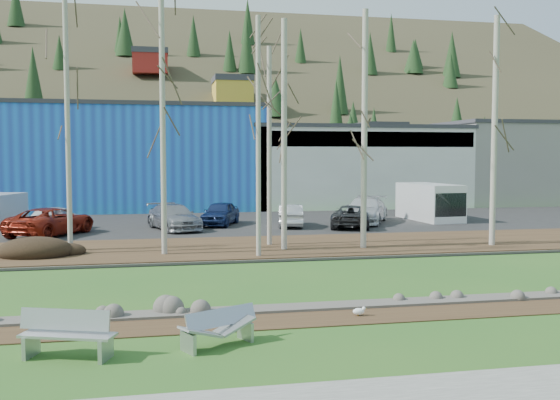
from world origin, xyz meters
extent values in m
plane|color=#29571E|center=(0.00, 0.00, 0.00)|extent=(200.00, 200.00, 0.00)
cube|color=slate|center=(0.00, -3.50, 0.02)|extent=(80.00, 2.00, 0.04)
cube|color=#382616|center=(0.00, 2.10, 0.01)|extent=(80.00, 1.80, 0.03)
cube|color=#382616|center=(0.00, 14.50, 0.07)|extent=(80.00, 7.00, 0.15)
cube|color=black|center=(0.00, 25.00, 0.07)|extent=(80.00, 14.00, 0.14)
cube|color=blue|center=(-6.00, 39.00, 4.00)|extent=(20.00, 12.00, 8.00)
cube|color=#333338|center=(-6.00, 39.00, 8.15)|extent=(20.40, 12.24, 0.30)
cube|color=silver|center=(12.00, 39.00, 3.25)|extent=(18.00, 12.00, 6.50)
cube|color=#333338|center=(12.00, 39.00, 6.65)|extent=(18.36, 12.24, 0.30)
cube|color=navy|center=(12.00, 33.10, 5.60)|extent=(17.64, 0.20, 1.20)
cube|color=gray|center=(28.00, 39.00, 3.50)|extent=(14.00, 12.00, 7.00)
cube|color=#333338|center=(28.00, 39.00, 7.15)|extent=(14.28, 12.24, 0.30)
cube|color=#A8AAAD|center=(-7.15, 0.24, 0.24)|extent=(0.29, 0.61, 0.49)
cube|color=#A8AAAD|center=(-5.57, -0.31, 0.24)|extent=(0.29, 0.61, 0.49)
cube|color=#A8AAAD|center=(-6.44, 0.20, 0.78)|extent=(1.93, 0.79, 0.45)
cube|color=#A8AAAD|center=(-6.36, -0.03, 0.50)|extent=(2.07, 1.19, 0.06)
cube|color=#A8AAAD|center=(-3.86, -0.17, 0.22)|extent=(0.33, 0.53, 0.45)
cube|color=#A8AAAD|center=(-2.52, 0.53, 0.22)|extent=(0.33, 0.53, 0.45)
cube|color=#A8AAAD|center=(-3.09, 0.38, 0.61)|extent=(1.71, 1.02, 0.39)
cube|color=gray|center=(-3.59, -0.03, 0.41)|extent=(1.02, 0.86, 0.33)
cube|color=gray|center=(-2.79, 0.39, 0.41)|extent=(1.02, 0.86, 0.33)
cylinder|color=gold|center=(0.70, 2.00, 0.05)|extent=(0.01, 0.01, 0.09)
cylinder|color=gold|center=(0.70, 2.05, 0.05)|extent=(0.01, 0.01, 0.09)
ellipsoid|color=white|center=(0.73, 2.02, 0.14)|extent=(0.32, 0.18, 0.18)
cube|color=gray|center=(0.73, 2.02, 0.18)|extent=(0.21, 0.13, 0.02)
sphere|color=white|center=(0.86, 2.00, 0.23)|extent=(0.10, 0.10, 0.10)
cone|color=gold|center=(0.93, 1.99, 0.23)|extent=(0.06, 0.04, 0.03)
ellipsoid|color=black|center=(-9.41, 13.44, 0.44)|extent=(2.99, 2.11, 0.59)
cylinder|color=beige|center=(-8.07, 13.91, 5.44)|extent=(0.21, 0.21, 10.58)
cylinder|color=beige|center=(-4.17, 12.98, 5.90)|extent=(0.23, 0.23, 11.50)
cylinder|color=beige|center=(1.05, 13.30, 5.17)|extent=(0.25, 0.25, 10.05)
cylinder|color=beige|center=(0.68, 14.87, 4.71)|extent=(0.22, 0.22, 9.13)
cylinder|color=beige|center=(-0.36, 11.70, 5.04)|extent=(0.20, 0.20, 9.77)
cylinder|color=beige|center=(4.66, 13.09, 5.44)|extent=(0.26, 0.26, 10.57)
cylinder|color=beige|center=(10.81, 12.74, 5.40)|extent=(0.27, 0.27, 10.49)
imported|color=white|center=(-9.92, 22.55, 0.85)|extent=(3.31, 4.46, 1.41)
imported|color=maroon|center=(-9.86, 20.50, 0.87)|extent=(4.59, 5.78, 1.46)
imported|color=gray|center=(-3.51, 21.84, 0.85)|extent=(3.39, 5.26, 1.42)
imported|color=navy|center=(-0.72, 23.63, 0.84)|extent=(3.04, 4.45, 1.41)
imported|color=silver|center=(3.27, 22.14, 0.79)|extent=(2.10, 4.12, 1.30)
imported|color=#2A2A2D|center=(6.62, 20.96, 0.78)|extent=(3.60, 5.09, 1.29)
imported|color=silver|center=(8.23, 23.05, 0.94)|extent=(4.55, 5.90, 1.59)
cube|color=silver|center=(12.92, 24.07, 1.31)|extent=(2.57, 5.48, 2.34)
cube|color=black|center=(13.05, 21.96, 1.31)|extent=(2.18, 1.25, 1.45)
camera|label=1|loc=(-4.52, -13.51, 4.25)|focal=40.00mm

